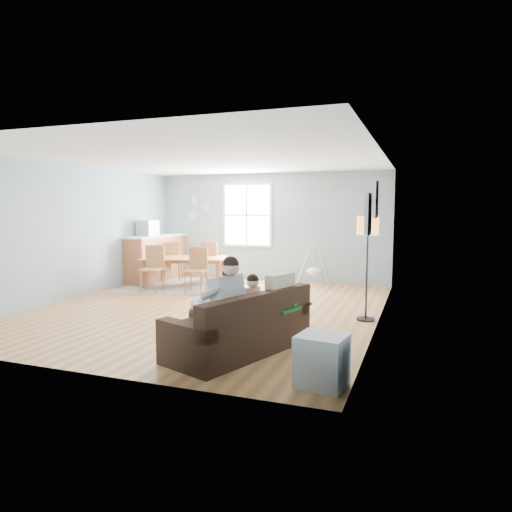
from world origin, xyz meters
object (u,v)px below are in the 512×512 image
at_px(father, 219,303).
at_px(chair_se, 197,266).
at_px(counter, 157,257).
at_px(monitor, 147,228).
at_px(floor_lamp, 368,234).
at_px(storage_cube, 321,361).
at_px(chair_ne, 211,259).
at_px(dining_table, 184,272).
at_px(chair_sw, 153,265).
at_px(toddler, 248,298).
at_px(baby_swing, 314,271).
at_px(chair_nw, 173,259).
at_px(sofa, 242,331).

distance_m(father, chair_se, 4.43).
distance_m(chair_se, counter, 2.08).
xyz_separation_m(father, monitor, (-4.01, 4.55, 0.67)).
bearing_deg(floor_lamp, storage_cube, -92.07).
relative_size(storage_cube, monitor, 1.18).
bearing_deg(monitor, chair_ne, 21.73).
height_order(dining_table, chair_sw, chair_sw).
distance_m(storage_cube, chair_se, 5.67).
height_order(toddler, baby_swing, toddler).
height_order(storage_cube, counter, counter).
bearing_deg(monitor, dining_table, -10.29).
distance_m(storage_cube, dining_table, 6.49).
distance_m(father, chair_sw, 4.84).
xyz_separation_m(floor_lamp, chair_ne, (-4.07, 2.64, -0.83)).
bearing_deg(chair_nw, chair_sw, -77.75).
bearing_deg(sofa, chair_nw, 128.64).
bearing_deg(chair_nw, baby_swing, 8.21).
relative_size(chair_ne, counter, 0.48).
relative_size(dining_table, counter, 0.93).
xyz_separation_m(sofa, chair_se, (-2.49, 3.58, 0.28)).
xyz_separation_m(chair_sw, chair_ne, (0.66, 1.53, -0.00)).
distance_m(sofa, chair_se, 4.37).
distance_m(dining_table, monitor, 1.50).
bearing_deg(father, toddler, 63.32).
bearing_deg(baby_swing, monitor, -167.73).
height_order(chair_sw, chair_ne, chair_sw).
xyz_separation_m(father, chair_se, (-2.28, 3.80, -0.11)).
bearing_deg(storage_cube, toddler, 141.10).
relative_size(storage_cube, chair_nw, 0.55).
height_order(toddler, floor_lamp, floor_lamp).
bearing_deg(toddler, baby_swing, 92.91).
distance_m(counter, monitor, 0.85).
bearing_deg(father, chair_se, 120.96).
distance_m(father, floor_lamp, 2.98).
bearing_deg(storage_cube, floor_lamp, 87.93).
height_order(sofa, chair_sw, chair_sw).
xyz_separation_m(chair_ne, monitor, (-1.42, -0.57, 0.77)).
bearing_deg(toddler, counter, 133.05).
height_order(sofa, father, father).
height_order(counter, baby_swing, counter).
bearing_deg(father, floor_lamp, 59.05).
bearing_deg(baby_swing, chair_ne, -173.37).
bearing_deg(dining_table, monitor, 152.52).
distance_m(sofa, father, 0.50).
height_order(floor_lamp, chair_ne, floor_lamp).
height_order(storage_cube, chair_ne, chair_ne).
distance_m(chair_sw, counter, 1.56).
xyz_separation_m(dining_table, baby_swing, (2.87, 1.06, 0.03)).
bearing_deg(sofa, monitor, 134.28).
bearing_deg(baby_swing, dining_table, -159.72).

